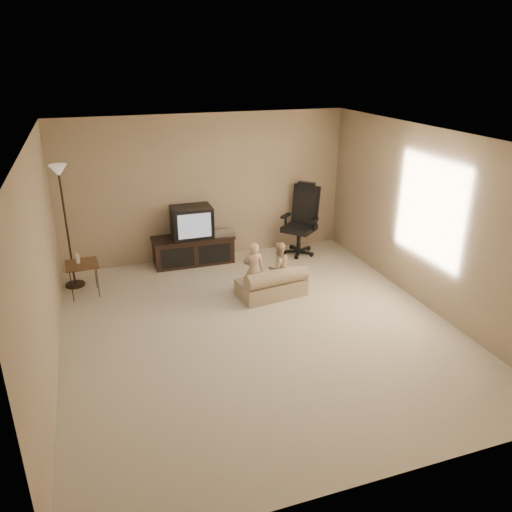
{
  "coord_description": "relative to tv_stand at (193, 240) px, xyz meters",
  "views": [
    {
      "loc": [
        -1.9,
        -5.47,
        3.38
      ],
      "look_at": [
        0.17,
        0.6,
        0.78
      ],
      "focal_mm": 35.0,
      "sensor_mm": 36.0,
      "label": 1
    }
  ],
  "objects": [
    {
      "name": "office_chair",
      "position": [
        1.95,
        -0.16,
        0.04
      ],
      "size": [
        0.83,
        0.83,
        1.29
      ],
      "rotation": [
        0.0,
        0.0,
        -0.86
      ],
      "color": "black",
      "rests_on": "floor"
    },
    {
      "name": "tv_stand",
      "position": [
        0.0,
        0.0,
        0.0
      ],
      "size": [
        1.42,
        0.54,
        1.01
      ],
      "rotation": [
        0.0,
        0.0,
        -0.01
      ],
      "color": "black",
      "rests_on": "floor"
    },
    {
      "name": "room_shell",
      "position": [
        0.32,
        -2.49,
        1.1
      ],
      "size": [
        5.5,
        5.5,
        5.5
      ],
      "color": "white",
      "rests_on": "floor"
    },
    {
      "name": "toddler_left",
      "position": [
        0.56,
        -1.59,
        0.01
      ],
      "size": [
        0.37,
        0.32,
        0.87
      ],
      "primitive_type": "imported",
      "rotation": [
        0.0,
        0.0,
        2.82
      ],
      "color": "#DFB68B",
      "rests_on": "floor"
    },
    {
      "name": "side_table",
      "position": [
        -1.83,
        -0.69,
        0.07
      ],
      "size": [
        0.49,
        0.49,
        0.69
      ],
      "rotation": [
        0.0,
        0.0,
        0.06
      ],
      "color": "brown",
      "rests_on": "floor"
    },
    {
      "name": "child_sofa",
      "position": [
        0.83,
        -1.67,
        -0.23
      ],
      "size": [
        1.04,
        0.67,
        0.48
      ],
      "rotation": [
        0.0,
        0.0,
        0.13
      ],
      "color": "tan",
      "rests_on": "floor"
    },
    {
      "name": "toddler_right",
      "position": [
        0.98,
        -1.52,
        -0.02
      ],
      "size": [
        0.42,
        0.29,
        0.79
      ],
      "primitive_type": "imported",
      "rotation": [
        0.0,
        0.0,
        3.37
      ],
      "color": "#DFB68B",
      "rests_on": "floor"
    },
    {
      "name": "floor_lamp",
      "position": [
        -1.98,
        -0.31,
        0.98
      ],
      "size": [
        0.3,
        0.3,
        1.91
      ],
      "color": "black",
      "rests_on": "floor"
    },
    {
      "name": "floor",
      "position": [
        0.32,
        -2.49,
        -0.42
      ],
      "size": [
        5.5,
        5.5,
        0.0
      ],
      "primitive_type": "plane",
      "color": "#BDB196",
      "rests_on": "ground"
    }
  ]
}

